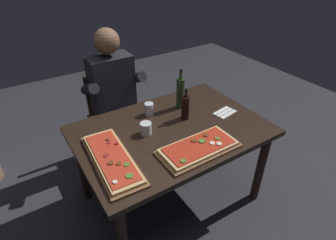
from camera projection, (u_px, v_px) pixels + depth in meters
ground_plane at (171, 196)px, 2.45m from camera, size 6.40×6.40×0.00m
dining_table at (172, 139)px, 2.09m from camera, size 1.40×0.96×0.74m
pizza_rectangular_front at (199, 148)px, 1.82m from camera, size 0.55×0.27×0.05m
pizza_rectangular_left at (112, 159)px, 1.73m from camera, size 0.27×0.65×0.05m
wine_bottle_dark at (185, 107)px, 2.11m from camera, size 0.06×0.06×0.26m
oil_bottle_amber at (180, 93)px, 2.24m from camera, size 0.07×0.07×0.34m
tumbler_near_camera at (146, 128)px, 1.97m from camera, size 0.08×0.08×0.09m
tumbler_far_side at (149, 110)px, 2.19m from camera, size 0.07×0.07×0.10m
napkin_cutlery_set at (225, 113)px, 2.23m from camera, size 0.20×0.14×0.01m
diner_chair at (113, 112)px, 2.72m from camera, size 0.44×0.44×0.87m
seated_diner at (115, 94)px, 2.50m from camera, size 0.53×0.41×1.33m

